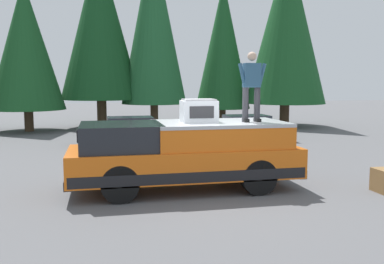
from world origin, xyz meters
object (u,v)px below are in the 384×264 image
pickup_truck (185,154)px  compressor_unit (199,111)px  parked_car_black (128,131)px  parked_car_silver (245,128)px  person_on_truck_bed (252,85)px

pickup_truck → compressor_unit: 1.11m
compressor_unit → parked_car_black: compressor_unit is taller
compressor_unit → parked_car_silver: size_ratio=0.20×
parked_car_black → pickup_truck: bearing=-173.8°
compressor_unit → parked_car_silver: (7.77, -3.91, -1.35)m
compressor_unit → person_on_truck_bed: 1.43m
pickup_truck → parked_car_black: 7.94m
person_on_truck_bed → pickup_truck: bearing=83.2°
person_on_truck_bed → parked_car_black: (8.08, 2.47, -1.97)m
pickup_truck → parked_car_silver: bearing=-28.7°
person_on_truck_bed → parked_car_black: 8.68m
person_on_truck_bed → parked_car_silver: size_ratio=0.41×
pickup_truck → compressor_unit: (0.02, -0.36, 1.05)m
pickup_truck → parked_car_silver: size_ratio=1.35×
pickup_truck → person_on_truck_bed: 2.34m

